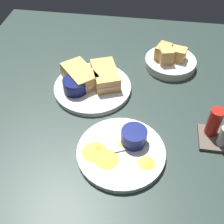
{
  "coord_description": "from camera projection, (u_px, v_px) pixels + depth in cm",
  "views": [
    {
      "loc": [
        64.05,
        9.27,
        62.06
      ],
      "look_at": [
        7.61,
        0.89,
        3.0
      ],
      "focal_mm": 45.45,
      "sensor_mm": 36.0,
      "label": 1
    }
  ],
  "objects": [
    {
      "name": "ground_plane",
      "position": [
        113.0,
        105.0,
        0.91
      ],
      "size": [
        110.0,
        110.0,
        3.0
      ],
      "primitive_type": "cube",
      "color": "#283833"
    },
    {
      "name": "sandwich_half_near",
      "position": [
        105.0,
        75.0,
        0.92
      ],
      "size": [
        14.9,
        11.81,
        4.8
      ],
      "color": "tan",
      "rests_on": "plate_sandwich_main"
    },
    {
      "name": "sandwich_half_far",
      "position": [
        80.0,
        75.0,
        0.92
      ],
      "size": [
        14.78,
        14.3,
        4.8
      ],
      "color": "tan",
      "rests_on": "plate_sandwich_main"
    },
    {
      "name": "spoon_by_dark_ramekin",
      "position": [
        91.0,
        82.0,
        0.93
      ],
      "size": [
        8.25,
        7.79,
        0.8
      ],
      "color": "silver",
      "rests_on": "plate_sandwich_main"
    },
    {
      "name": "ramekin_light_gravy",
      "position": [
        134.0,
        136.0,
        0.75
      ],
      "size": [
        6.91,
        6.91,
        4.13
      ],
      "color": "navy",
      "rests_on": "plate_chips_companion"
    },
    {
      "name": "condiment_caddy",
      "position": [
        217.0,
        131.0,
        0.77
      ],
      "size": [
        9.0,
        9.0,
        9.5
      ],
      "color": "brown",
      "rests_on": "ground_plane"
    },
    {
      "name": "plate_sandwich_main",
      "position": [
        93.0,
        88.0,
        0.93
      ],
      "size": [
        25.15,
        25.15,
        1.6
      ],
      "primitive_type": "cylinder",
      "color": "silver",
      "rests_on": "ground_plane"
    },
    {
      "name": "plantain_chip_scatter",
      "position": [
        110.0,
        154.0,
        0.73
      ],
      "size": [
        11.9,
        20.27,
        0.6
      ],
      "color": "gold",
      "rests_on": "plate_chips_companion"
    },
    {
      "name": "plate_chips_companion",
      "position": [
        121.0,
        152.0,
        0.75
      ],
      "size": [
        23.45,
        23.45,
        1.6
      ],
      "primitive_type": "cylinder",
      "color": "silver",
      "rests_on": "ground_plane"
    },
    {
      "name": "spoon_by_gravy_ramekin",
      "position": [
        139.0,
        145.0,
        0.75
      ],
      "size": [
        5.4,
        9.6,
        0.8
      ],
      "color": "silver",
      "rests_on": "plate_chips_companion"
    },
    {
      "name": "ramekin_dark_sauce",
      "position": [
        75.0,
        85.0,
        0.89
      ],
      "size": [
        7.83,
        7.83,
        4.14
      ],
      "color": "#0C144C",
      "rests_on": "plate_sandwich_main"
    },
    {
      "name": "bread_basket_rear",
      "position": [
        170.0,
        60.0,
        1.0
      ],
      "size": [
        17.94,
        17.94,
        8.14
      ],
      "color": "silver",
      "rests_on": "ground_plane"
    }
  ]
}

